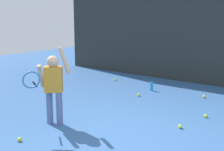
{
  "coord_description": "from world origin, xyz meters",
  "views": [
    {
      "loc": [
        2.35,
        -3.49,
        1.9
      ],
      "look_at": [
        -0.74,
        0.53,
        0.85
      ],
      "focal_mm": 48.37,
      "sensor_mm": 36.0,
      "label": 1
    }
  ],
  "objects_px": {
    "tennis_player": "(53,84)",
    "tennis_ball_2": "(204,97)",
    "tennis_ball_3": "(139,95)",
    "tennis_ball_7": "(180,127)",
    "water_bottle": "(152,86)",
    "tennis_ball_4": "(115,80)",
    "tennis_ball_1": "(206,116)",
    "tennis_ball_5": "(19,139)"
  },
  "relations": [
    {
      "from": "tennis_ball_3",
      "to": "tennis_ball_7",
      "type": "distance_m",
      "value": 2.08
    },
    {
      "from": "tennis_ball_1",
      "to": "tennis_ball_7",
      "type": "xyz_separation_m",
      "value": [
        -0.14,
        -0.78,
        0.0
      ]
    },
    {
      "from": "water_bottle",
      "to": "tennis_ball_5",
      "type": "bearing_deg",
      "value": -90.38
    },
    {
      "from": "water_bottle",
      "to": "tennis_ball_1",
      "type": "bearing_deg",
      "value": -31.78
    },
    {
      "from": "tennis_ball_3",
      "to": "tennis_ball_5",
      "type": "xyz_separation_m",
      "value": [
        -0.05,
        -3.25,
        0.0
      ]
    },
    {
      "from": "tennis_ball_1",
      "to": "tennis_ball_7",
      "type": "height_order",
      "value": "same"
    },
    {
      "from": "water_bottle",
      "to": "tennis_ball_2",
      "type": "distance_m",
      "value": 1.3
    },
    {
      "from": "tennis_ball_4",
      "to": "tennis_player",
      "type": "bearing_deg",
      "value": -70.07
    },
    {
      "from": "tennis_player",
      "to": "tennis_ball_7",
      "type": "bearing_deg",
      "value": -5.78
    },
    {
      "from": "tennis_ball_4",
      "to": "tennis_ball_5",
      "type": "xyz_separation_m",
      "value": [
        1.37,
        -4.23,
        0.0
      ]
    },
    {
      "from": "tennis_player",
      "to": "tennis_ball_5",
      "type": "relative_size",
      "value": 20.46
    },
    {
      "from": "tennis_ball_2",
      "to": "tennis_ball_4",
      "type": "xyz_separation_m",
      "value": [
        -2.69,
        0.2,
        0.0
      ]
    },
    {
      "from": "water_bottle",
      "to": "tennis_ball_7",
      "type": "height_order",
      "value": "water_bottle"
    },
    {
      "from": "tennis_ball_2",
      "to": "tennis_ball_3",
      "type": "height_order",
      "value": "same"
    },
    {
      "from": "tennis_ball_3",
      "to": "tennis_ball_4",
      "type": "distance_m",
      "value": 1.73
    },
    {
      "from": "tennis_ball_4",
      "to": "tennis_ball_7",
      "type": "relative_size",
      "value": 1.0
    },
    {
      "from": "tennis_ball_1",
      "to": "tennis_ball_4",
      "type": "relative_size",
      "value": 1.0
    },
    {
      "from": "tennis_ball_3",
      "to": "tennis_ball_5",
      "type": "bearing_deg",
      "value": -90.92
    },
    {
      "from": "tennis_player",
      "to": "tennis_ball_1",
      "type": "height_order",
      "value": "tennis_player"
    },
    {
      "from": "water_bottle",
      "to": "tennis_ball_7",
      "type": "distance_m",
      "value": 2.54
    },
    {
      "from": "water_bottle",
      "to": "tennis_ball_1",
      "type": "height_order",
      "value": "water_bottle"
    },
    {
      "from": "tennis_ball_3",
      "to": "tennis_ball_5",
      "type": "distance_m",
      "value": 3.25
    },
    {
      "from": "tennis_player",
      "to": "tennis_ball_2",
      "type": "height_order",
      "value": "tennis_player"
    },
    {
      "from": "tennis_ball_1",
      "to": "tennis_ball_2",
      "type": "bearing_deg",
      "value": 112.23
    },
    {
      "from": "tennis_ball_5",
      "to": "tennis_ball_7",
      "type": "xyz_separation_m",
      "value": [
        1.7,
        1.97,
        0.0
      ]
    },
    {
      "from": "tennis_ball_7",
      "to": "tennis_ball_3",
      "type": "bearing_deg",
      "value": 142.19
    },
    {
      "from": "tennis_ball_4",
      "to": "tennis_ball_7",
      "type": "height_order",
      "value": "same"
    },
    {
      "from": "tennis_player",
      "to": "tennis_ball_5",
      "type": "bearing_deg",
      "value": -118.94
    },
    {
      "from": "water_bottle",
      "to": "tennis_ball_3",
      "type": "distance_m",
      "value": 0.64
    },
    {
      "from": "tennis_ball_2",
      "to": "tennis_ball_4",
      "type": "relative_size",
      "value": 1.0
    },
    {
      "from": "tennis_ball_1",
      "to": "tennis_ball_3",
      "type": "distance_m",
      "value": 1.85
    },
    {
      "from": "tennis_player",
      "to": "water_bottle",
      "type": "height_order",
      "value": "tennis_player"
    },
    {
      "from": "tennis_ball_5",
      "to": "tennis_ball_7",
      "type": "height_order",
      "value": "same"
    },
    {
      "from": "tennis_player",
      "to": "tennis_ball_4",
      "type": "bearing_deg",
      "value": 71.74
    },
    {
      "from": "water_bottle",
      "to": "tennis_ball_4",
      "type": "xyz_separation_m",
      "value": [
        -1.4,
        0.35,
        -0.08
      ]
    },
    {
      "from": "water_bottle",
      "to": "tennis_ball_1",
      "type": "relative_size",
      "value": 3.33
    },
    {
      "from": "tennis_player",
      "to": "tennis_ball_7",
      "type": "relative_size",
      "value": 20.46
    },
    {
      "from": "tennis_player",
      "to": "tennis_ball_3",
      "type": "xyz_separation_m",
      "value": [
        0.18,
        2.44,
        -0.69
      ]
    },
    {
      "from": "tennis_player",
      "to": "tennis_ball_5",
      "type": "xyz_separation_m",
      "value": [
        0.13,
        -0.81,
        -0.69
      ]
    },
    {
      "from": "water_bottle",
      "to": "tennis_ball_4",
      "type": "bearing_deg",
      "value": 166.03
    },
    {
      "from": "tennis_ball_1",
      "to": "tennis_ball_3",
      "type": "bearing_deg",
      "value": 164.63
    },
    {
      "from": "tennis_ball_1",
      "to": "tennis_ball_4",
      "type": "distance_m",
      "value": 3.53
    }
  ]
}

